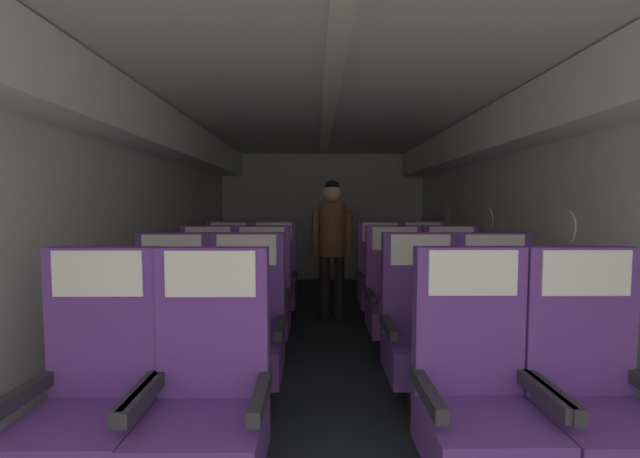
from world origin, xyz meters
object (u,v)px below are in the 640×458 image
Objects in this scene: seat_a_left_window at (91,403)px; seat_d_right_window at (381,282)px; seat_c_left_window at (206,301)px; seat_d_left_window at (228,282)px; seat_b_right_aisle at (498,334)px; seat_c_right_aisle at (453,301)px; seat_b_left_window at (169,334)px; seat_d_left_aisle at (273,282)px; seat_c_left_aisle at (261,302)px; seat_c_right_window at (396,301)px; flight_attendant at (332,236)px; seat_a_right_window at (478,401)px; seat_b_left_aisle at (245,334)px; seat_a_right_aisle at (595,402)px; seat_d_right_aisle at (424,281)px; seat_a_left_aisle at (207,404)px; seat_b_right_window at (423,334)px.

seat_a_left_window is 3.07m from seat_d_right_window.
seat_c_left_window and seat_d_left_window have the same top height.
seat_b_right_aisle is 1.00× the size of seat_c_right_aisle.
seat_b_left_window is 1.79m from seat_d_left_aisle.
seat_c_right_window is (1.15, 0.00, 0.00)m from seat_c_left_aisle.
seat_b_left_window and seat_c_left_window have the same top height.
seat_b_right_aisle is 1.00× the size of seat_d_right_window.
seat_d_left_aisle is at bearing 74.36° from seat_b_left_window.
seat_d_left_aisle is at bearing -169.06° from flight_attendant.
seat_b_left_aisle is at bearing 142.41° from seat_a_right_window.
seat_a_right_aisle is 1.85m from seat_b_left_aisle.
seat_a_left_window is at bearing -90.01° from seat_c_left_window.
seat_b_right_aisle and seat_d_right_aisle have the same top height.
seat_a_right_aisle is 1.00× the size of seat_c_right_window.
flight_attendant reaches higher than seat_c_right_aisle.
seat_a_right_aisle is 2.65m from seat_d_right_window.
seat_d_right_aisle is (-0.01, 2.62, 0.00)m from seat_a_right_aisle.
seat_c_right_window is at bearing 56.87° from seat_a_left_aisle.
seat_d_left_window is at bearing 90.31° from seat_b_left_window.
seat_c_left_aisle is 1.01m from seat_d_left_window.
seat_a_right_aisle is at bearing -90.21° from seat_c_right_aisle.
flight_attendant is (-0.51, 2.70, 0.48)m from seat_a_right_window.
seat_a_left_window is at bearing -119.15° from seat_b_left_aisle.
flight_attendant reaches higher than seat_b_right_window.
seat_d_left_aisle is at bearing -1.33° from seat_d_left_window.
seat_a_left_window is at bearing -100.51° from seat_d_left_aisle.
seat_a_right_aisle and seat_d_right_window have the same top height.
seat_a_left_window is at bearing -133.25° from seat_c_right_window.
seat_c_right_aisle is at bearing 27.92° from seat_b_left_aisle.
seat_a_right_aisle is 1.00× the size of seat_b_left_window.
seat_a_left_window is at bearing -110.46° from flight_attendant.
seat_b_left_window and seat_b_left_aisle have the same top height.
seat_c_right_aisle is 1.47m from flight_attendant.
seat_c_right_aisle is at bearing -27.68° from seat_d_left_aisle.
seat_a_left_aisle is 1.00× the size of seat_b_right_window.
seat_c_right_window is at bearing 0.06° from seat_c_left_aisle.
seat_d_right_window is at bearing -10.16° from flight_attendant.
seat_d_left_window is (-0.48, 0.89, 0.00)m from seat_c_left_aisle.
seat_c_right_window is at bearing -60.55° from flight_attendant.
seat_b_left_window is 1.83m from seat_c_right_window.
flight_attendant is at bearing 167.86° from seat_d_right_window.
seat_a_left_window and seat_a_right_aisle have the same top height.
seat_b_right_aisle is 0.99m from seat_c_right_window.
seat_c_left_window and seat_d_right_window have the same top height.
seat_c_right_window is (1.14, 0.85, 0.00)m from seat_b_left_aisle.
seat_d_left_aisle is at bearing 142.48° from seat_c_right_window.
seat_a_right_aisle and seat_d_right_aisle have the same top height.
seat_d_right_aisle is (1.63, 0.01, 0.00)m from seat_d_left_aisle.
seat_c_left_window is at bearing -152.86° from seat_d_right_window.
seat_d_right_aisle is (0.49, 1.74, 0.00)m from seat_b_right_window.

